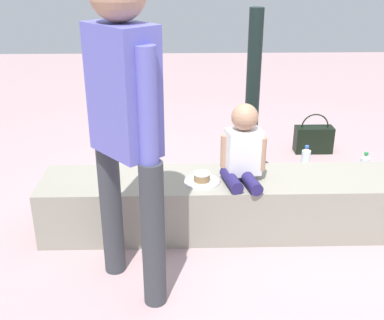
% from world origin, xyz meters
% --- Properties ---
extents(ground_plane, '(12.00, 12.00, 0.00)m').
position_xyz_m(ground_plane, '(0.00, 0.00, 0.00)').
color(ground_plane, '#AD8F91').
extents(concrete_ledge, '(2.67, 0.46, 0.36)m').
position_xyz_m(concrete_ledge, '(0.00, 0.00, 0.18)').
color(concrete_ledge, gray).
rests_on(concrete_ledge, ground_plane).
extents(child_seated, '(0.28, 0.33, 0.48)m').
position_xyz_m(child_seated, '(-0.08, -0.02, 0.58)').
color(child_seated, navy).
rests_on(child_seated, concrete_ledge).
extents(adult_standing, '(0.37, 0.39, 1.63)m').
position_xyz_m(adult_standing, '(-0.72, -0.56, 0.98)').
color(adult_standing, '#35383D').
rests_on(adult_standing, ground_plane).
extents(cake_plate, '(0.22, 0.22, 0.07)m').
position_xyz_m(cake_plate, '(-0.33, -0.06, 0.39)').
color(cake_plate, white).
rests_on(cake_plate, concrete_ledge).
extents(gift_bag, '(0.25, 0.13, 0.29)m').
position_xyz_m(gift_bag, '(-1.00, 1.26, 0.12)').
color(gift_bag, '#59C6B2').
rests_on(gift_bag, ground_plane).
extents(railing_post, '(0.36, 0.36, 1.30)m').
position_xyz_m(railing_post, '(0.11, 0.92, 0.50)').
color(railing_post, black).
rests_on(railing_post, ground_plane).
extents(water_bottle_near_gift, '(0.07, 0.07, 0.21)m').
position_xyz_m(water_bottle_near_gift, '(1.01, 0.76, 0.10)').
color(water_bottle_near_gift, silver).
rests_on(water_bottle_near_gift, ground_plane).
extents(water_bottle_far_side, '(0.07, 0.07, 0.21)m').
position_xyz_m(water_bottle_far_side, '(0.58, 0.93, 0.09)').
color(water_bottle_far_side, silver).
rests_on(water_bottle_far_side, ground_plane).
extents(handbag_black_leather, '(0.33, 0.14, 0.36)m').
position_xyz_m(handbag_black_leather, '(0.74, 1.29, 0.13)').
color(handbag_black_leather, black).
rests_on(handbag_black_leather, ground_plane).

